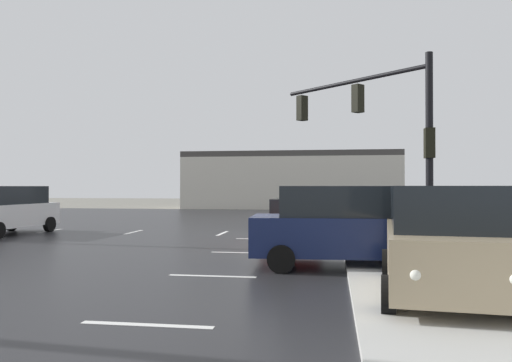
{
  "coord_description": "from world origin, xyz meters",
  "views": [
    {
      "loc": [
        2.68,
        -20.97,
        2.04
      ],
      "look_at": [
        -1.83,
        8.38,
        2.36
      ],
      "focal_mm": 35.09,
      "sensor_mm": 36.0,
      "label": 1
    }
  ],
  "objects_px": {
    "fire_hydrant": "(444,239)",
    "suv_white": "(5,209)",
    "traffic_signal_mast": "(382,122)",
    "suv_tan": "(444,239)",
    "suv_navy": "(349,225)",
    "sedan_green": "(363,211)",
    "sedan_red": "(295,220)"
  },
  "relations": [
    {
      "from": "suv_navy",
      "to": "sedan_red",
      "type": "bearing_deg",
      "value": -74.02
    },
    {
      "from": "suv_tan",
      "to": "suv_navy",
      "type": "height_order",
      "value": "same"
    },
    {
      "from": "traffic_signal_mast",
      "to": "suv_white",
      "type": "bearing_deg",
      "value": 33.32
    },
    {
      "from": "sedan_green",
      "to": "suv_navy",
      "type": "xyz_separation_m",
      "value": [
        -1.07,
        -11.79,
        0.24
      ]
    },
    {
      "from": "traffic_signal_mast",
      "to": "fire_hydrant",
      "type": "relative_size",
      "value": 7.48
    },
    {
      "from": "traffic_signal_mast",
      "to": "sedan_red",
      "type": "relative_size",
      "value": 1.31
    },
    {
      "from": "fire_hydrant",
      "to": "suv_white",
      "type": "bearing_deg",
      "value": 166.1
    },
    {
      "from": "suv_white",
      "to": "suv_tan",
      "type": "height_order",
      "value": "same"
    },
    {
      "from": "fire_hydrant",
      "to": "suv_tan",
      "type": "relative_size",
      "value": 0.16
    },
    {
      "from": "fire_hydrant",
      "to": "sedan_red",
      "type": "bearing_deg",
      "value": 149.72
    },
    {
      "from": "sedan_green",
      "to": "suv_navy",
      "type": "bearing_deg",
      "value": -89.11
    },
    {
      "from": "traffic_signal_mast",
      "to": "suv_tan",
      "type": "distance_m",
      "value": 7.94
    },
    {
      "from": "traffic_signal_mast",
      "to": "suv_tan",
      "type": "height_order",
      "value": "traffic_signal_mast"
    },
    {
      "from": "suv_tan",
      "to": "sedan_green",
      "type": "distance_m",
      "value": 15.02
    },
    {
      "from": "suv_navy",
      "to": "suv_tan",
      "type": "bearing_deg",
      "value": 113.28
    },
    {
      "from": "suv_tan",
      "to": "sedan_red",
      "type": "bearing_deg",
      "value": -152.38
    },
    {
      "from": "suv_white",
      "to": "suv_navy",
      "type": "bearing_deg",
      "value": -111.74
    },
    {
      "from": "suv_tan",
      "to": "traffic_signal_mast",
      "type": "bearing_deg",
      "value": -171.37
    },
    {
      "from": "fire_hydrant",
      "to": "suv_navy",
      "type": "bearing_deg",
      "value": -139.91
    },
    {
      "from": "sedan_red",
      "to": "suv_navy",
      "type": "xyz_separation_m",
      "value": [
        1.69,
        -4.92,
        0.24
      ]
    },
    {
      "from": "suv_white",
      "to": "sedan_red",
      "type": "relative_size",
      "value": 1.08
    },
    {
      "from": "traffic_signal_mast",
      "to": "suv_navy",
      "type": "relative_size",
      "value": 1.21
    },
    {
      "from": "sedan_red",
      "to": "sedan_green",
      "type": "xyz_separation_m",
      "value": [
        2.75,
        6.88,
        0.0
      ]
    },
    {
      "from": "suv_white",
      "to": "sedan_red",
      "type": "height_order",
      "value": "suv_white"
    },
    {
      "from": "suv_white",
      "to": "sedan_green",
      "type": "xyz_separation_m",
      "value": [
        15.03,
        5.33,
        -0.24
      ]
    },
    {
      "from": "traffic_signal_mast",
      "to": "suv_navy",
      "type": "bearing_deg",
      "value": 115.67
    },
    {
      "from": "sedan_red",
      "to": "suv_navy",
      "type": "distance_m",
      "value": 5.2
    },
    {
      "from": "sedan_red",
      "to": "sedan_green",
      "type": "bearing_deg",
      "value": 158.2
    },
    {
      "from": "traffic_signal_mast",
      "to": "suv_white",
      "type": "xyz_separation_m",
      "value": [
        -15.17,
        2.36,
        -3.06
      ]
    },
    {
      "from": "fire_hydrant",
      "to": "sedan_red",
      "type": "xyz_separation_m",
      "value": [
        -4.44,
        2.59,
        0.32
      ]
    },
    {
      "from": "sedan_green",
      "to": "fire_hydrant",
      "type": "bearing_deg",
      "value": -73.82
    },
    {
      "from": "fire_hydrant",
      "to": "sedan_green",
      "type": "distance_m",
      "value": 9.63
    }
  ]
}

